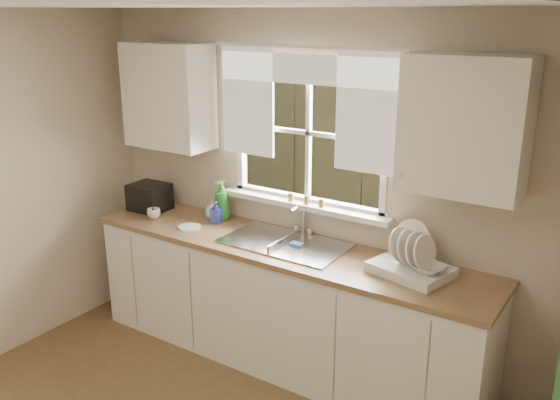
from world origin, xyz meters
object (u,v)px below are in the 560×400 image
Objects in this scene: dish_rack at (411,263)px; soap_bottle_a at (222,200)px; cup at (154,214)px; black_appliance at (150,197)px.

dish_rack is 1.62m from soap_bottle_a.
soap_bottle_a reaches higher than dish_rack.
cup is at bearing -176.19° from dish_rack.
black_appliance is (-0.19, 0.15, 0.07)m from cup.
dish_rack is 2.27m from black_appliance.
dish_rack is 2.09m from cup.
dish_rack is 1.68× the size of soap_bottle_a.
cup is (-0.47, -0.28, -0.12)m from soap_bottle_a.
soap_bottle_a reaches higher than black_appliance.
soap_bottle_a is at bearing 9.16° from black_appliance.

